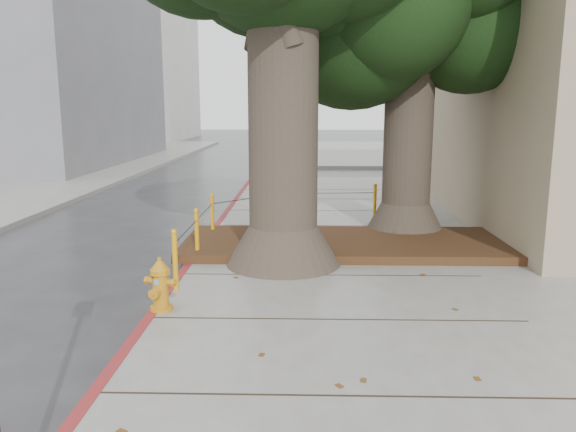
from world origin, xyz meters
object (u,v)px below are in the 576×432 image
Objects in this scene: car_silver at (424,161)px; fire_hydrant at (160,285)px; car_red at (515,162)px; car_dark at (39,160)px.

fire_hydrant is at bearing 156.63° from car_silver.
car_silver is 4.04m from car_red.
car_dark is at bearing 134.13° from fire_hydrant.
car_red is 0.77× the size of car_dark.
car_red is at bearing 7.92° from car_dark.
car_silver is at bearing 82.42° from fire_hydrant.
car_silver is 0.99× the size of car_red.
car_silver is at bearing 8.90° from car_dark.
car_dark reaches higher than fire_hydrant.
car_red is at bearing 72.14° from fire_hydrant.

